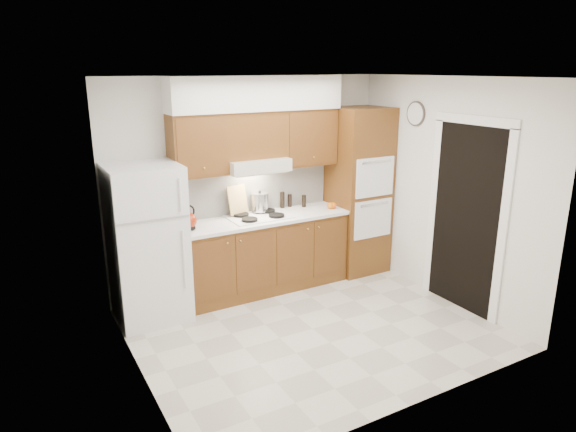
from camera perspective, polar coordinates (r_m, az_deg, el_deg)
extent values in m
plane|color=beige|center=(5.62, 2.75, -12.39)|extent=(3.60, 3.60, 0.00)
plane|color=white|center=(4.94, 3.17, 15.14)|extent=(3.60, 3.60, 0.00)
cube|color=silver|center=(6.41, -4.27, 3.63)|extent=(3.60, 0.02, 2.60)
cube|color=silver|center=(4.47, -16.96, -2.65)|extent=(0.02, 3.00, 2.60)
cube|color=silver|center=(6.26, 17.03, 2.65)|extent=(0.02, 3.00, 2.60)
cube|color=white|center=(5.75, -15.37, -2.97)|extent=(0.75, 0.72, 1.72)
cube|color=brown|center=(6.40, -2.75, -4.30)|extent=(2.11, 0.60, 0.90)
cube|color=white|center=(6.24, -2.77, -0.28)|extent=(2.13, 0.62, 0.04)
cube|color=white|center=(6.42, -3.99, 2.94)|extent=(2.11, 0.03, 0.56)
cube|color=brown|center=(6.91, 7.80, 2.76)|extent=(0.70, 0.65, 2.20)
cube|color=brown|center=(5.89, -10.03, 7.76)|extent=(0.63, 0.33, 0.70)
cube|color=brown|center=(6.50, 2.03, 8.78)|extent=(0.73, 0.33, 0.70)
cube|color=silver|center=(6.14, -3.63, 5.72)|extent=(0.75, 0.45, 0.15)
cube|color=brown|center=(6.14, -3.93, 9.02)|extent=(0.75, 0.33, 0.55)
cube|color=silver|center=(6.11, -3.53, 13.46)|extent=(2.13, 0.36, 0.40)
cube|color=white|center=(6.23, -3.26, -0.07)|extent=(0.74, 0.50, 0.01)
cube|color=black|center=(6.08, 19.12, -0.35)|extent=(0.02, 0.90, 2.10)
cylinder|color=#3F3833|center=(6.50, 14.02, 10.97)|extent=(0.02, 0.30, 0.30)
sphere|color=#95230A|center=(5.82, -11.02, -0.52)|extent=(0.21, 0.21, 0.19)
cube|color=tan|center=(6.26, -5.62, 1.81)|extent=(0.28, 0.15, 0.35)
cylinder|color=#B8B8BD|center=(6.37, -3.15, 1.56)|extent=(0.26, 0.26, 0.22)
cylinder|color=black|center=(6.61, -0.64, 1.80)|extent=(0.07, 0.07, 0.21)
cylinder|color=black|center=(6.67, 0.21, 1.74)|extent=(0.06, 0.06, 0.16)
cylinder|color=black|center=(6.67, 1.78, 1.68)|extent=(0.07, 0.07, 0.16)
sphere|color=orange|center=(6.61, 5.05, 1.16)|extent=(0.09, 0.09, 0.08)
sphere|color=orange|center=(6.59, 4.73, 1.14)|extent=(0.10, 0.10, 0.09)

